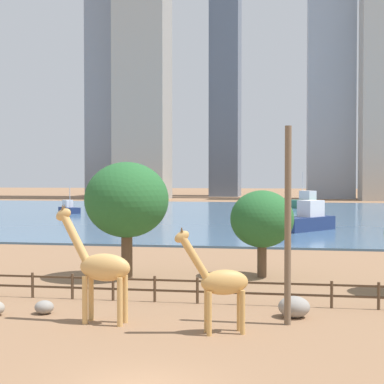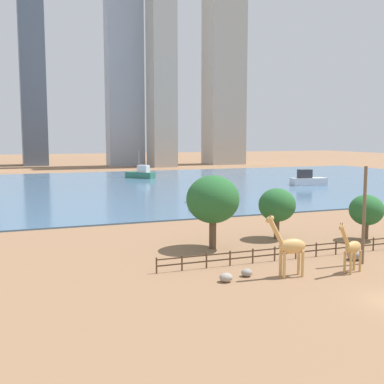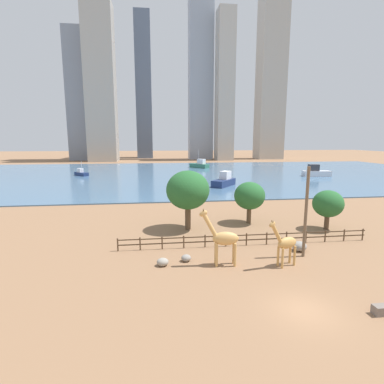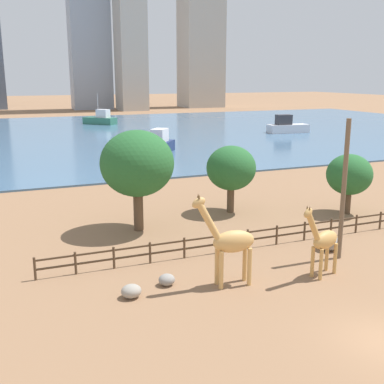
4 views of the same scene
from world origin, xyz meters
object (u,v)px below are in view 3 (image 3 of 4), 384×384
at_px(boulder_by_pole, 299,246).
at_px(tree_left_large, 188,190).
at_px(giraffe_companion, 223,238).
at_px(boat_sailboat, 224,181).
at_px(boulder_small, 163,262).
at_px(boat_barge, 81,173).
at_px(boat_ferry, 200,165).
at_px(boulder_near_fence, 186,258).
at_px(utility_pole, 306,212).
at_px(tree_center_broad, 250,196).
at_px(giraffe_tall, 285,243).
at_px(tree_right_tall, 328,204).
at_px(boat_tug, 316,172).

distance_m(boulder_by_pole, tree_left_large, 13.83).
xyz_separation_m(giraffe_companion, boat_sailboat, (10.08, 42.81, -1.07)).
bearing_deg(boulder_small, boat_barge, 108.31).
bearing_deg(tree_left_large, boat_ferry, 80.37).
relative_size(boulder_near_fence, boulder_by_pole, 0.62).
distance_m(utility_pole, tree_center_broad, 11.69).
height_order(utility_pole, boulder_near_fence, utility_pole).
bearing_deg(boulder_near_fence, giraffe_tall, -13.82).
xyz_separation_m(giraffe_tall, boulder_by_pole, (2.95, 3.18, -1.58)).
bearing_deg(tree_right_tall, giraffe_tall, -135.09).
xyz_separation_m(giraffe_tall, utility_pole, (2.66, 1.84, 2.15)).
height_order(boulder_near_fence, tree_right_tall, tree_right_tall).
bearing_deg(boat_sailboat, boulder_small, 18.13).
height_order(boulder_near_fence, tree_left_large, tree_left_large).
bearing_deg(boulder_small, tree_center_broad, 46.39).
bearing_deg(boat_barge, boat_ferry, 72.26).
relative_size(boulder_by_pole, tree_center_broad, 0.26).
height_order(tree_right_tall, boat_barge, tree_right_tall).
distance_m(tree_center_broad, boat_ferry, 75.31).
bearing_deg(tree_right_tall, boulder_small, -157.65).
xyz_separation_m(giraffe_companion, tree_right_tall, (14.80, 8.70, 0.74)).
relative_size(giraffe_tall, boat_tug, 0.53).
xyz_separation_m(giraffe_companion, boat_barge, (-27.34, 67.47, -1.47)).
xyz_separation_m(boulder_near_fence, tree_right_tall, (17.87, 7.50, 2.85)).
relative_size(giraffe_tall, boat_sailboat, 0.56).
xyz_separation_m(tree_center_broad, boat_sailboat, (3.75, 30.24, -2.26)).
bearing_deg(boat_ferry, tree_right_tall, 140.01).
distance_m(tree_left_large, boat_tug, 63.50).
bearing_deg(boulder_near_fence, giraffe_companion, -21.30).
bearing_deg(boulder_small, giraffe_tall, -7.27).
bearing_deg(boat_barge, giraffe_companion, -23.36).
height_order(utility_pole, tree_right_tall, utility_pole).
xyz_separation_m(boat_sailboat, boat_barge, (-37.42, 24.67, -0.40)).
relative_size(giraffe_companion, boulder_small, 4.98).
relative_size(giraffe_tall, giraffe_companion, 0.85).
xyz_separation_m(boulder_by_pole, tree_center_broad, (-1.85, 10.23, 3.12)).
height_order(giraffe_companion, tree_left_large, tree_left_large).
xyz_separation_m(boulder_small, tree_center_broad, (11.51, 12.08, 3.26)).
bearing_deg(tree_left_large, giraffe_companion, -80.32).
bearing_deg(giraffe_companion, boulder_near_fence, -16.40).
height_order(tree_right_tall, boat_sailboat, tree_right_tall).
distance_m(utility_pole, boat_tug, 65.63).
bearing_deg(boulder_small, giraffe_companion, -5.35).
bearing_deg(boat_sailboat, utility_pole, 34.96).
relative_size(boulder_near_fence, boat_barge, 0.19).
relative_size(giraffe_tall, boulder_by_pole, 3.05).
distance_m(tree_right_tall, boat_tug, 55.50).
distance_m(boat_ferry, boat_tug, 42.23).
bearing_deg(boulder_small, tree_right_tall, 22.35).
bearing_deg(boat_tug, boulder_by_pole, -114.70).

